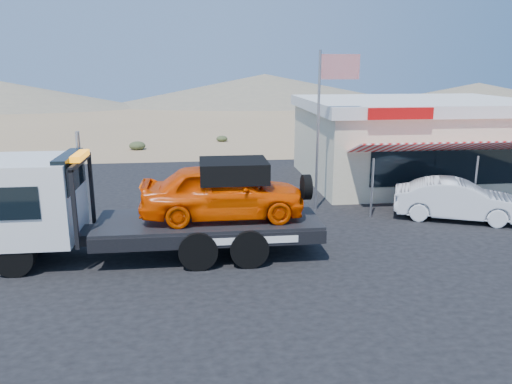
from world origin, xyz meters
TOP-DOWN VIEW (x-y plane):
  - ground at (0.00, 0.00)m, footprint 120.00×120.00m
  - asphalt_lot at (2.00, 3.00)m, footprint 32.00×24.00m
  - tow_truck at (-1.27, 0.34)m, footprint 9.29×2.75m
  - white_sedan at (9.49, 2.65)m, footprint 4.66×3.09m
  - jerky_store at (10.50, 8.97)m, footprint 10.40×9.97m
  - flagpole at (4.93, 4.50)m, footprint 1.55×0.10m
  - distant_hills at (-9.77, 55.14)m, footprint 126.00×48.00m

SIDE VIEW (x-z plane):
  - ground at x=0.00m, z-range 0.00..0.00m
  - asphalt_lot at x=2.00m, z-range 0.00..0.02m
  - white_sedan at x=9.49m, z-range 0.02..1.47m
  - tow_truck at x=-1.27m, z-range 0.12..3.22m
  - distant_hills at x=-9.77m, z-range -0.21..3.99m
  - jerky_store at x=10.50m, z-range 0.04..3.94m
  - flagpole at x=4.93m, z-range 0.76..6.76m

